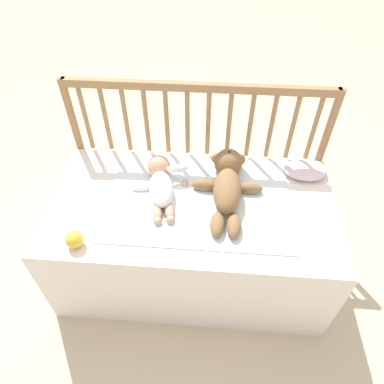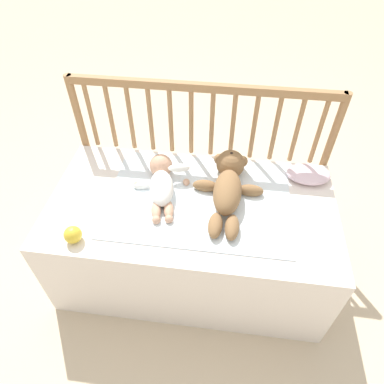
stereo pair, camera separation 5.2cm
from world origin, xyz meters
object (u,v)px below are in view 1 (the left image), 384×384
at_px(teddy_bear, 227,183).
at_px(small_pillow, 305,170).
at_px(toy_ball, 74,240).
at_px(baby, 161,183).

height_order(teddy_bear, small_pillow, teddy_bear).
xyz_separation_m(teddy_bear, small_pillow, (0.36, 0.14, -0.03)).
bearing_deg(toy_ball, teddy_bear, 29.97).
bearing_deg(small_pillow, toy_ball, -153.13).
relative_size(teddy_bear, toy_ball, 6.73).
relative_size(teddy_bear, small_pillow, 2.38).
relative_size(small_pillow, toy_ball, 2.83).
xyz_separation_m(teddy_bear, baby, (-0.29, -0.01, -0.01)).
bearing_deg(small_pillow, teddy_bear, -158.45).
distance_m(baby, toy_ball, 0.43).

